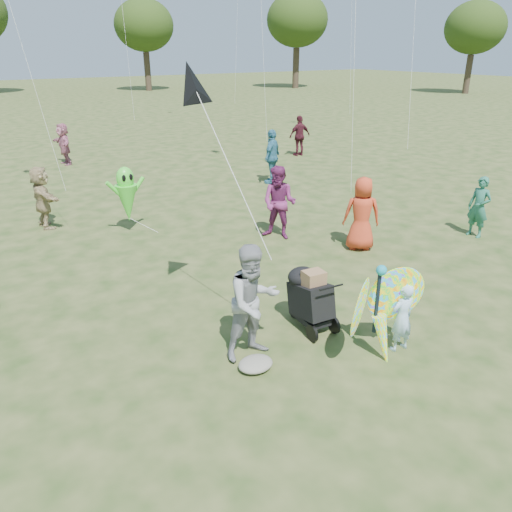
{
  "coord_description": "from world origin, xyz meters",
  "views": [
    {
      "loc": [
        -4.7,
        -5.19,
        4.48
      ],
      "look_at": [
        -0.2,
        1.5,
        1.1
      ],
      "focal_mm": 35.0,
      "sensor_mm": 36.0,
      "label": 1
    }
  ],
  "objects_px": {
    "crowd_j": "(64,144)",
    "butterfly_kite": "(380,313)",
    "crowd_f": "(479,207)",
    "alien_kite": "(127,197)",
    "crowd_a": "(362,214)",
    "crowd_e": "(279,203)",
    "jogging_stroller": "(309,295)",
    "crowd_c": "(272,157)",
    "adult_man": "(253,302)",
    "crowd_d": "(42,197)",
    "crowd_h": "(300,136)",
    "child_girl": "(402,318)"
  },
  "relations": [
    {
      "from": "adult_man",
      "to": "child_girl",
      "type": "bearing_deg",
      "value": -29.86
    },
    {
      "from": "crowd_d",
      "to": "jogging_stroller",
      "type": "distance_m",
      "value": 8.36
    },
    {
      "from": "crowd_f",
      "to": "alien_kite",
      "type": "bearing_deg",
      "value": -128.82
    },
    {
      "from": "child_girl",
      "to": "crowd_f",
      "type": "relative_size",
      "value": 0.75
    },
    {
      "from": "child_girl",
      "to": "crowd_h",
      "type": "bearing_deg",
      "value": -116.59
    },
    {
      "from": "child_girl",
      "to": "butterfly_kite",
      "type": "xyz_separation_m",
      "value": [
        -0.47,
        0.05,
        0.21
      ]
    },
    {
      "from": "crowd_h",
      "to": "crowd_a",
      "type": "bearing_deg",
      "value": 64.68
    },
    {
      "from": "adult_man",
      "to": "crowd_a",
      "type": "xyz_separation_m",
      "value": [
        4.59,
        2.31,
        -0.05
      ]
    },
    {
      "from": "jogging_stroller",
      "to": "alien_kite",
      "type": "distance_m",
      "value": 6.36
    },
    {
      "from": "adult_man",
      "to": "crowd_d",
      "type": "height_order",
      "value": "adult_man"
    },
    {
      "from": "child_girl",
      "to": "crowd_j",
      "type": "distance_m",
      "value": 17.08
    },
    {
      "from": "alien_kite",
      "to": "crowd_j",
      "type": "bearing_deg",
      "value": 85.03
    },
    {
      "from": "alien_kite",
      "to": "jogging_stroller",
      "type": "bearing_deg",
      "value": -82.64
    },
    {
      "from": "crowd_a",
      "to": "crowd_f",
      "type": "height_order",
      "value": "crowd_a"
    },
    {
      "from": "crowd_f",
      "to": "crowd_h",
      "type": "relative_size",
      "value": 0.89
    },
    {
      "from": "crowd_a",
      "to": "jogging_stroller",
      "type": "relative_size",
      "value": 1.61
    },
    {
      "from": "crowd_a",
      "to": "crowd_e",
      "type": "distance_m",
      "value": 2.05
    },
    {
      "from": "adult_man",
      "to": "crowd_j",
      "type": "distance_m",
      "value": 15.93
    },
    {
      "from": "child_girl",
      "to": "crowd_e",
      "type": "distance_m",
      "value": 5.38
    },
    {
      "from": "alien_kite",
      "to": "child_girl",
      "type": "bearing_deg",
      "value": -78.31
    },
    {
      "from": "crowd_h",
      "to": "butterfly_kite",
      "type": "xyz_separation_m",
      "value": [
        -8.83,
        -13.04,
        -0.08
      ]
    },
    {
      "from": "crowd_f",
      "to": "jogging_stroller",
      "type": "distance_m",
      "value": 6.53
    },
    {
      "from": "child_girl",
      "to": "crowd_f",
      "type": "height_order",
      "value": "crowd_f"
    },
    {
      "from": "butterfly_kite",
      "to": "alien_kite",
      "type": "height_order",
      "value": "alien_kite"
    },
    {
      "from": "crowd_a",
      "to": "alien_kite",
      "type": "height_order",
      "value": "crowd_a"
    },
    {
      "from": "crowd_d",
      "to": "crowd_f",
      "type": "distance_m",
      "value": 11.27
    },
    {
      "from": "crowd_j",
      "to": "butterfly_kite",
      "type": "bearing_deg",
      "value": -0.99
    },
    {
      "from": "crowd_h",
      "to": "crowd_c",
      "type": "bearing_deg",
      "value": 46.21
    },
    {
      "from": "crowd_j",
      "to": "crowd_a",
      "type": "bearing_deg",
      "value": 11.88
    },
    {
      "from": "crowd_j",
      "to": "jogging_stroller",
      "type": "xyz_separation_m",
      "value": [
        -0.01,
        -15.71,
        -0.22
      ]
    },
    {
      "from": "crowd_d",
      "to": "crowd_e",
      "type": "bearing_deg",
      "value": -133.76
    },
    {
      "from": "crowd_d",
      "to": "alien_kite",
      "type": "distance_m",
      "value": 2.39
    },
    {
      "from": "crowd_d",
      "to": "alien_kite",
      "type": "bearing_deg",
      "value": -136.82
    },
    {
      "from": "jogging_stroller",
      "to": "child_girl",
      "type": "bearing_deg",
      "value": -54.11
    },
    {
      "from": "crowd_h",
      "to": "butterfly_kite",
      "type": "relative_size",
      "value": 0.99
    },
    {
      "from": "adult_man",
      "to": "crowd_d",
      "type": "bearing_deg",
      "value": 99.44
    },
    {
      "from": "adult_man",
      "to": "crowd_f",
      "type": "height_order",
      "value": "adult_man"
    },
    {
      "from": "crowd_e",
      "to": "jogging_stroller",
      "type": "relative_size",
      "value": 1.68
    },
    {
      "from": "adult_man",
      "to": "crowd_c",
      "type": "bearing_deg",
      "value": 53.4
    },
    {
      "from": "adult_man",
      "to": "crowd_a",
      "type": "relative_size",
      "value": 1.06
    },
    {
      "from": "crowd_a",
      "to": "alien_kite",
      "type": "xyz_separation_m",
      "value": [
        -4.16,
        4.15,
        0.09
      ]
    },
    {
      "from": "crowd_a",
      "to": "butterfly_kite",
      "type": "distance_m",
      "value": 4.6
    },
    {
      "from": "adult_man",
      "to": "jogging_stroller",
      "type": "distance_m",
      "value": 1.29
    },
    {
      "from": "child_girl",
      "to": "alien_kite",
      "type": "bearing_deg",
      "value": -72.31
    },
    {
      "from": "crowd_e",
      "to": "butterfly_kite",
      "type": "xyz_separation_m",
      "value": [
        -1.89,
        -5.13,
        -0.13
      ]
    },
    {
      "from": "crowd_c",
      "to": "crowd_f",
      "type": "height_order",
      "value": "crowd_c"
    },
    {
      "from": "crowd_d",
      "to": "jogging_stroller",
      "type": "relative_size",
      "value": 1.52
    },
    {
      "from": "crowd_h",
      "to": "crowd_e",
      "type": "bearing_deg",
      "value": 54.47
    },
    {
      "from": "crowd_a",
      "to": "butterfly_kite",
      "type": "height_order",
      "value": "crowd_a"
    },
    {
      "from": "crowd_a",
      "to": "butterfly_kite",
      "type": "relative_size",
      "value": 0.99
    }
  ]
}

